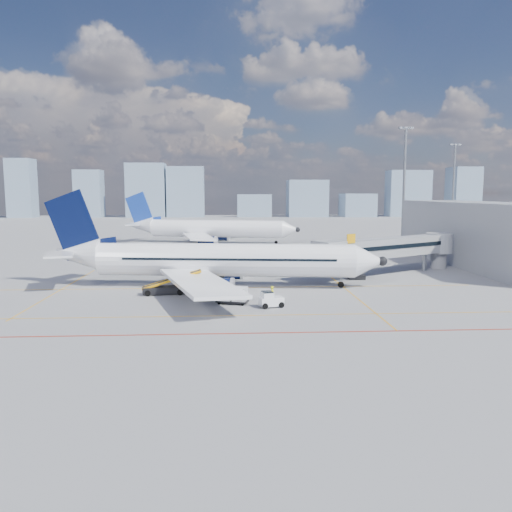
{
  "coord_description": "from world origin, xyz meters",
  "views": [
    {
      "loc": [
        -0.06,
        -51.73,
        11.43
      ],
      "look_at": [
        3.24,
        6.89,
        4.0
      ],
      "focal_mm": 35.0,
      "sensor_mm": 36.0,
      "label": 1
    }
  ],
  "objects_px": {
    "cargo_dolly": "(232,295)",
    "ramp_worker": "(273,295)",
    "second_aircraft": "(209,229)",
    "belt_loader": "(165,288)",
    "baggage_tug": "(270,300)",
    "main_aircraft": "(211,260)"
  },
  "relations": [
    {
      "from": "second_aircraft",
      "to": "cargo_dolly",
      "type": "xyz_separation_m",
      "value": [
        4.77,
        -64.57,
        -2.25
      ]
    },
    {
      "from": "cargo_dolly",
      "to": "belt_loader",
      "type": "relative_size",
      "value": 0.51
    },
    {
      "from": "main_aircraft",
      "to": "ramp_worker",
      "type": "relative_size",
      "value": 22.3
    },
    {
      "from": "cargo_dolly",
      "to": "belt_loader",
      "type": "bearing_deg",
      "value": 160.91
    },
    {
      "from": "second_aircraft",
      "to": "belt_loader",
      "type": "distance_m",
      "value": 59.3
    },
    {
      "from": "second_aircraft",
      "to": "belt_loader",
      "type": "xyz_separation_m",
      "value": [
        -2.77,
        -59.18,
        -2.51
      ]
    },
    {
      "from": "main_aircraft",
      "to": "cargo_dolly",
      "type": "bearing_deg",
      "value": -69.23
    },
    {
      "from": "cargo_dolly",
      "to": "ramp_worker",
      "type": "distance_m",
      "value": 4.17
    },
    {
      "from": "second_aircraft",
      "to": "ramp_worker",
      "type": "height_order",
      "value": "second_aircraft"
    },
    {
      "from": "belt_loader",
      "to": "ramp_worker",
      "type": "xyz_separation_m",
      "value": [
        11.71,
        -5.54,
        0.23
      ]
    },
    {
      "from": "second_aircraft",
      "to": "ramp_worker",
      "type": "relative_size",
      "value": 21.78
    },
    {
      "from": "belt_loader",
      "to": "cargo_dolly",
      "type": "bearing_deg",
      "value": -41.41
    },
    {
      "from": "belt_loader",
      "to": "baggage_tug",
      "type": "bearing_deg",
      "value": -38.23
    },
    {
      "from": "baggage_tug",
      "to": "belt_loader",
      "type": "bearing_deg",
      "value": 132.7
    },
    {
      "from": "baggage_tug",
      "to": "second_aircraft",
      "type": "bearing_deg",
      "value": 82.39
    },
    {
      "from": "baggage_tug",
      "to": "ramp_worker",
      "type": "relative_size",
      "value": 1.4
    },
    {
      "from": "ramp_worker",
      "to": "cargo_dolly",
      "type": "bearing_deg",
      "value": 83.25
    },
    {
      "from": "cargo_dolly",
      "to": "ramp_worker",
      "type": "relative_size",
      "value": 1.87
    },
    {
      "from": "main_aircraft",
      "to": "second_aircraft",
      "type": "relative_size",
      "value": 1.02
    },
    {
      "from": "second_aircraft",
      "to": "belt_loader",
      "type": "height_order",
      "value": "second_aircraft"
    },
    {
      "from": "main_aircraft",
      "to": "belt_loader",
      "type": "distance_m",
      "value": 7.31
    },
    {
      "from": "second_aircraft",
      "to": "baggage_tug",
      "type": "distance_m",
      "value": 66.93
    }
  ]
}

